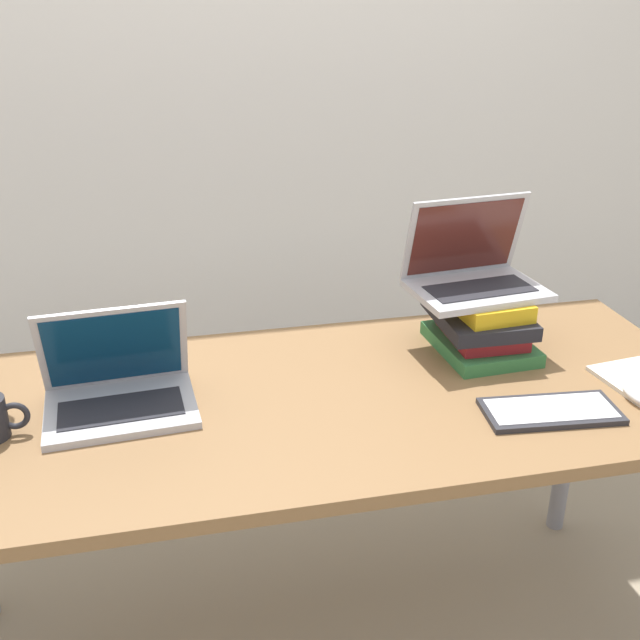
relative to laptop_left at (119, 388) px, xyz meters
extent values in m
cube|color=silver|center=(0.41, 1.14, 0.56)|extent=(8.00, 0.05, 2.70)
cube|color=brown|center=(0.41, -0.04, -0.06)|extent=(1.79, 0.72, 0.03)
cylinder|color=gray|center=(1.24, 0.26, -0.43)|extent=(0.05, 0.05, 0.71)
cube|color=#B2B2B7|center=(0.00, -0.02, -0.04)|extent=(0.32, 0.24, 0.02)
cube|color=#232328|center=(0.00, -0.04, -0.03)|extent=(0.26, 0.13, 0.00)
cube|color=#B2B2B7|center=(0.00, 0.05, 0.07)|extent=(0.31, 0.11, 0.21)
cube|color=#0A2D4C|center=(0.00, 0.04, 0.07)|extent=(0.28, 0.09, 0.18)
cube|color=#33753D|center=(0.85, 0.09, -0.03)|extent=(0.22, 0.27, 0.03)
cube|color=maroon|center=(0.85, 0.09, 0.01)|extent=(0.17, 0.21, 0.04)
cube|color=black|center=(0.84, 0.10, 0.04)|extent=(0.21, 0.27, 0.03)
cube|color=gold|center=(0.85, 0.09, 0.08)|extent=(0.17, 0.22, 0.04)
cube|color=#B2B2B7|center=(0.83, 0.10, 0.11)|extent=(0.32, 0.24, 0.02)
cube|color=#232328|center=(0.83, 0.09, 0.12)|extent=(0.26, 0.14, 0.00)
cube|color=#B2B2B7|center=(0.82, 0.18, 0.22)|extent=(0.31, 0.09, 0.20)
cube|color=#4C1E19|center=(0.82, 0.17, 0.22)|extent=(0.28, 0.08, 0.18)
cube|color=#28282D|center=(0.87, -0.22, -0.04)|extent=(0.29, 0.15, 0.01)
cube|color=silver|center=(0.87, -0.22, -0.03)|extent=(0.27, 0.12, 0.00)
torus|color=#232328|center=(-0.20, -0.06, 0.00)|extent=(0.06, 0.01, 0.06)
camera|label=1|loc=(0.12, -1.42, 0.77)|focal=42.00mm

